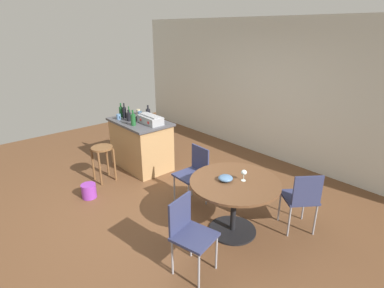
{
  "coord_description": "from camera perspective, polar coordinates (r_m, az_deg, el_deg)",
  "views": [
    {
      "loc": [
        3.34,
        -2.25,
        2.5
      ],
      "look_at": [
        0.1,
        0.62,
        0.84
      ],
      "focal_mm": 28.44,
      "sensor_mm": 36.0,
      "label": 1
    }
  ],
  "objects": [
    {
      "name": "cup_2",
      "position": [
        6.06,
        -10.02,
        5.97
      ],
      "size": [
        0.11,
        0.07,
        0.1
      ],
      "color": "tan",
      "rests_on": "kitchen_island"
    },
    {
      "name": "bottle_5",
      "position": [
        5.84,
        -12.56,
        5.83
      ],
      "size": [
        0.07,
        0.07,
        0.28
      ],
      "color": "black",
      "rests_on": "kitchen_island"
    },
    {
      "name": "back_wall",
      "position": [
        6.21,
        15.23,
        9.6
      ],
      "size": [
        8.0,
        0.1,
        2.7
      ],
      "primitive_type": "cube",
      "color": "beige",
      "rests_on": "ground_plane"
    },
    {
      "name": "folding_chair_left",
      "position": [
        4.5,
        0.37,
        -5.09
      ],
      "size": [
        0.41,
        0.41,
        0.88
      ],
      "color": "navy",
      "rests_on": "ground_plane"
    },
    {
      "name": "cup_1",
      "position": [
        5.88,
        -9.74,
        5.54
      ],
      "size": [
        0.12,
        0.08,
        0.1
      ],
      "color": "#4C7099",
      "rests_on": "kitchen_island"
    },
    {
      "name": "toolbox",
      "position": [
        5.42,
        -7.79,
        4.59
      ],
      "size": [
        0.48,
        0.26,
        0.16
      ],
      "color": "gray",
      "rests_on": "kitchen_island"
    },
    {
      "name": "bottle_2",
      "position": [
        5.64,
        -11.78,
        5.05
      ],
      "size": [
        0.08,
        0.08,
        0.21
      ],
      "color": "black",
      "rests_on": "kitchen_island"
    },
    {
      "name": "bottle_4",
      "position": [
        5.93,
        -13.14,
        5.94
      ],
      "size": [
        0.08,
        0.08,
        0.27
      ],
      "color": "#194C23",
      "rests_on": "kitchen_island"
    },
    {
      "name": "wooden_stool",
      "position": [
        5.4,
        -16.4,
        -2.03
      ],
      "size": [
        0.36,
        0.36,
        0.62
      ],
      "color": "brown",
      "rests_on": "ground_plane"
    },
    {
      "name": "dining_table",
      "position": [
        3.89,
        7.95,
        -9.09
      ],
      "size": [
        1.12,
        1.12,
        0.73
      ],
      "color": "black",
      "rests_on": "ground_plane"
    },
    {
      "name": "serving_bowl",
      "position": [
        3.78,
        6.3,
        -6.38
      ],
      "size": [
        0.18,
        0.18,
        0.07
      ],
      "primitive_type": "ellipsoid",
      "color": "#4C7099",
      "rests_on": "dining_table"
    },
    {
      "name": "bottle_3",
      "position": [
        5.35,
        -10.98,
        4.53
      ],
      "size": [
        0.08,
        0.08,
        0.28
      ],
      "color": "#194C23",
      "rests_on": "kitchen_island"
    },
    {
      "name": "folding_chair_far",
      "position": [
        4.12,
        19.88,
        -9.32
      ],
      "size": [
        0.56,
        0.56,
        0.86
      ],
      "color": "navy",
      "rests_on": "ground_plane"
    },
    {
      "name": "cup_0",
      "position": [
        5.7,
        -10.54,
        4.87
      ],
      "size": [
        0.12,
        0.09,
        0.08
      ],
      "color": "#383838",
      "rests_on": "kitchen_island"
    },
    {
      "name": "wine_glass",
      "position": [
        3.79,
        9.71,
        -5.34
      ],
      "size": [
        0.07,
        0.07,
        0.14
      ],
      "color": "silver",
      "rests_on": "dining_table"
    },
    {
      "name": "bottle_1",
      "position": [
        5.69,
        -8.22,
        5.64
      ],
      "size": [
        0.08,
        0.08,
        0.26
      ],
      "color": "black",
      "rests_on": "kitchen_island"
    },
    {
      "name": "cup_3",
      "position": [
        5.79,
        -13.59,
        4.99
      ],
      "size": [
        0.12,
        0.08,
        0.1
      ],
      "color": "#4C7099",
      "rests_on": "kitchen_island"
    },
    {
      "name": "bottle_0",
      "position": [
        5.76,
        -11.71,
        5.5
      ],
      "size": [
        0.06,
        0.06,
        0.24
      ],
      "color": "#194C23",
      "rests_on": "kitchen_island"
    },
    {
      "name": "plastic_bucket",
      "position": [
        5.07,
        -18.78,
        -8.32
      ],
      "size": [
        0.23,
        0.23,
        0.23
      ],
      "primitive_type": "cylinder",
      "color": "purple",
      "rests_on": "ground_plane"
    },
    {
      "name": "ground_plane",
      "position": [
        4.74,
        -6.5,
        -10.97
      ],
      "size": [
        8.8,
        8.8,
        0.0
      ],
      "primitive_type": "plane",
      "color": "brown"
    },
    {
      "name": "folding_chair_near",
      "position": [
        3.32,
        -0.53,
        -15.9
      ],
      "size": [
        0.48,
        0.48,
        0.86
      ],
      "color": "navy",
      "rests_on": "ground_plane"
    },
    {
      "name": "kitchen_island",
      "position": [
        5.78,
        -9.52,
        0.01
      ],
      "size": [
        1.18,
        0.76,
        0.91
      ],
      "color": "#A37A4C",
      "rests_on": "ground_plane"
    }
  ]
}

